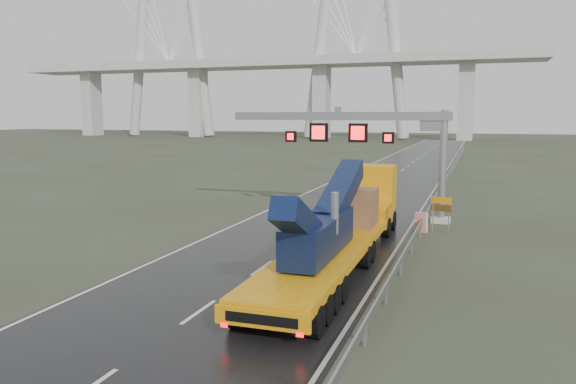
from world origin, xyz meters
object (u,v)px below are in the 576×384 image
at_px(heavy_haul_truck, 347,219).
at_px(striped_barrier, 421,222).
at_px(sign_gantry, 369,134).
at_px(exit_sign_pair, 441,207).

xyz_separation_m(heavy_haul_truck, striped_barrier, (2.90, 6.92, -1.23)).
height_order(sign_gantry, heavy_haul_truck, sign_gantry).
bearing_deg(exit_sign_pair, sign_gantry, 168.04).
relative_size(heavy_haul_truck, exit_sign_pair, 9.19).
bearing_deg(heavy_haul_truck, exit_sign_pair, 59.69).
distance_m(heavy_haul_truck, exit_sign_pair, 8.05).
bearing_deg(exit_sign_pair, heavy_haul_truck, -97.32).
height_order(heavy_haul_truck, striped_barrier, heavy_haul_truck).
xyz_separation_m(sign_gantry, heavy_haul_truck, (0.99, -10.41, -3.80)).
relative_size(heavy_haul_truck, striped_barrier, 17.05).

